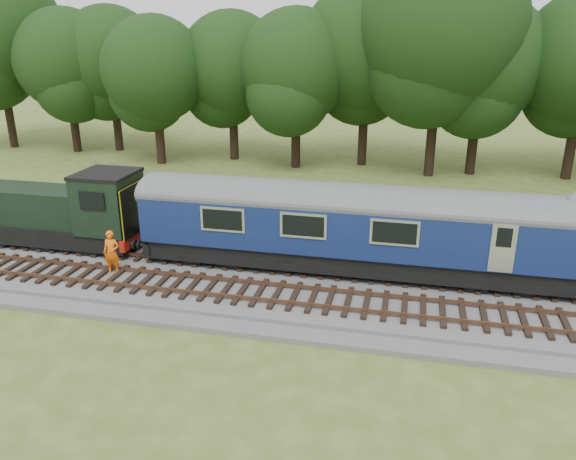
# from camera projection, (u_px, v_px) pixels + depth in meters

# --- Properties ---
(ground) EXTENTS (120.00, 120.00, 0.00)m
(ground) POSITION_uv_depth(u_px,v_px,m) (286.00, 286.00, 23.51)
(ground) COLOR #465A21
(ground) RESTS_ON ground
(ballast) EXTENTS (70.00, 7.00, 0.35)m
(ballast) POSITION_uv_depth(u_px,v_px,m) (286.00, 283.00, 23.45)
(ballast) COLOR #4C4C4F
(ballast) RESTS_ON ground
(track_north) EXTENTS (67.20, 2.40, 0.21)m
(track_north) POSITION_uv_depth(u_px,v_px,m) (293.00, 264.00, 24.65)
(track_north) COLOR black
(track_north) RESTS_ON ballast
(track_south) EXTENTS (67.20, 2.40, 0.21)m
(track_south) POSITION_uv_depth(u_px,v_px,m) (277.00, 294.00, 21.91)
(track_south) COLOR black
(track_south) RESTS_ON ballast
(fence) EXTENTS (64.00, 0.12, 1.00)m
(fence) POSITION_uv_depth(u_px,v_px,m) (307.00, 248.00, 27.63)
(fence) COLOR #6B6054
(fence) RESTS_ON ground
(tree_line) EXTENTS (70.00, 8.00, 18.00)m
(tree_line) POSITION_uv_depth(u_px,v_px,m) (350.00, 166.00, 43.66)
(tree_line) COLOR black
(tree_line) RESTS_ON ground
(dmu_railcar) EXTENTS (18.05, 2.86, 3.88)m
(dmu_railcar) POSITION_uv_depth(u_px,v_px,m) (352.00, 221.00, 23.37)
(dmu_railcar) COLOR black
(dmu_railcar) RESTS_ON ground
(shunter_loco) EXTENTS (8.91, 2.60, 3.38)m
(shunter_loco) POSITION_uv_depth(u_px,v_px,m) (58.00, 212.00, 26.53)
(shunter_loco) COLOR black
(shunter_loco) RESTS_ON ground
(worker) EXTENTS (0.75, 0.55, 1.90)m
(worker) POSITION_uv_depth(u_px,v_px,m) (112.00, 252.00, 23.63)
(worker) COLOR #FE660D
(worker) RESTS_ON ballast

